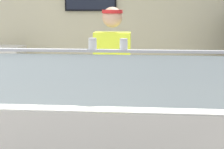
{
  "coord_description": "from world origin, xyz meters",
  "views": [
    {
      "loc": [
        1.33,
        -2.44,
        1.75
      ],
      "look_at": [
        1.1,
        0.37,
        1.18
      ],
      "focal_mm": 53.33,
      "sensor_mm": 36.0,
      "label": 1
    }
  ],
  "objects_px": {
    "pepper_flake_shaker": "(124,45)",
    "pizza_box_stack": "(8,56)",
    "pizza_tray": "(92,97)",
    "pizza_server": "(86,95)",
    "worker_figure": "(113,79)",
    "parmesan_shaker": "(93,44)"
  },
  "relations": [
    {
      "from": "pizza_server",
      "to": "pizza_box_stack",
      "type": "xyz_separation_m",
      "value": [
        -1.41,
        1.74,
        0.09
      ]
    },
    {
      "from": "pizza_server",
      "to": "pizza_tray",
      "type": "bearing_deg",
      "value": 20.38
    },
    {
      "from": "pizza_tray",
      "to": "pizza_server",
      "type": "relative_size",
      "value": 1.64
    },
    {
      "from": "pepper_flake_shaker",
      "to": "worker_figure",
      "type": "bearing_deg",
      "value": 99.6
    },
    {
      "from": "worker_figure",
      "to": "pizza_box_stack",
      "type": "xyz_separation_m",
      "value": [
        -1.59,
        1.11,
        0.07
      ]
    },
    {
      "from": "pizza_tray",
      "to": "pizza_server",
      "type": "height_order",
      "value": "pizza_server"
    },
    {
      "from": "pizza_tray",
      "to": "parmesan_shaker",
      "type": "height_order",
      "value": "parmesan_shaker"
    },
    {
      "from": "parmesan_shaker",
      "to": "pizza_box_stack",
      "type": "xyz_separation_m",
      "value": [
        -1.52,
        2.06,
        -0.4
      ]
    },
    {
      "from": "worker_figure",
      "to": "pizza_box_stack",
      "type": "distance_m",
      "value": 1.94
    },
    {
      "from": "pizza_tray",
      "to": "pepper_flake_shaker",
      "type": "bearing_deg",
      "value": -48.89
    },
    {
      "from": "pizza_tray",
      "to": "parmesan_shaker",
      "type": "xyz_separation_m",
      "value": [
        0.06,
        -0.34,
        0.51
      ]
    },
    {
      "from": "pizza_server",
      "to": "parmesan_shaker",
      "type": "height_order",
      "value": "parmesan_shaker"
    },
    {
      "from": "pizza_tray",
      "to": "pepper_flake_shaker",
      "type": "distance_m",
      "value": 0.68
    },
    {
      "from": "pizza_server",
      "to": "worker_figure",
      "type": "relative_size",
      "value": 0.16
    },
    {
      "from": "pizza_tray",
      "to": "pepper_flake_shaker",
      "type": "xyz_separation_m",
      "value": [
        0.3,
        -0.34,
        0.51
      ]
    },
    {
      "from": "pizza_tray",
      "to": "pizza_box_stack",
      "type": "bearing_deg",
      "value": 130.21
    },
    {
      "from": "pizza_tray",
      "to": "pizza_box_stack",
      "type": "height_order",
      "value": "pizza_box_stack"
    },
    {
      "from": "pepper_flake_shaker",
      "to": "worker_figure",
      "type": "height_order",
      "value": "worker_figure"
    },
    {
      "from": "parmesan_shaker",
      "to": "pizza_tray",
      "type": "bearing_deg",
      "value": 99.89
    },
    {
      "from": "worker_figure",
      "to": "pizza_box_stack",
      "type": "height_order",
      "value": "worker_figure"
    },
    {
      "from": "pepper_flake_shaker",
      "to": "pizza_box_stack",
      "type": "distance_m",
      "value": 2.74
    },
    {
      "from": "pizza_tray",
      "to": "worker_figure",
      "type": "xyz_separation_m",
      "value": [
        0.13,
        0.61,
        0.04
      ]
    }
  ]
}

